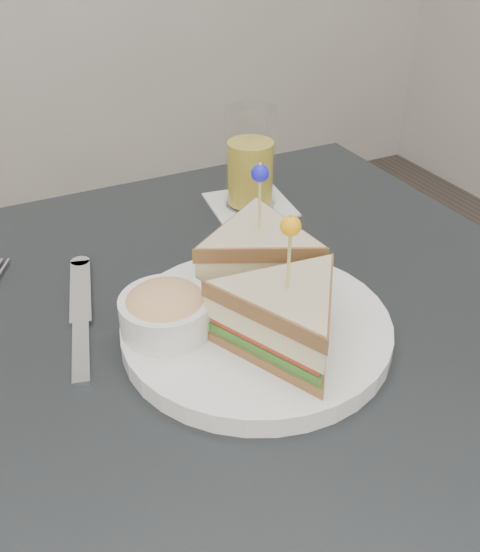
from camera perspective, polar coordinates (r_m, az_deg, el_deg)
name	(u,v)px	position (r m, az deg, el deg)	size (l,w,h in m)	color
table	(236,373)	(0.72, -0.36, -9.00)	(0.80, 0.80, 0.75)	black
plate_meal	(258,297)	(0.63, 1.68, -1.95)	(0.37, 0.37, 0.17)	white
cutlery_knife	(81,318)	(0.69, -14.56, -3.76)	(0.08, 0.23, 0.01)	white
drink_set	(250,164)	(0.89, 0.96, 10.34)	(0.13, 0.13, 0.15)	white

